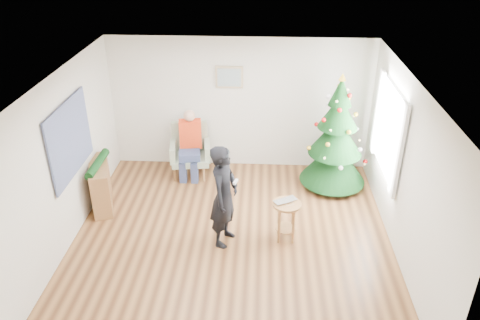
# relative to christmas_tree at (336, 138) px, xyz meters

# --- Properties ---
(floor) EXTENTS (5.00, 5.00, 0.00)m
(floor) POSITION_rel_christmas_tree_xyz_m (-1.77, -1.75, -0.99)
(floor) COLOR brown
(floor) RESTS_ON ground
(ceiling) EXTENTS (5.00, 5.00, 0.00)m
(ceiling) POSITION_rel_christmas_tree_xyz_m (-1.77, -1.75, 1.61)
(ceiling) COLOR white
(ceiling) RESTS_ON wall_back
(wall_back) EXTENTS (5.00, 0.00, 5.00)m
(wall_back) POSITION_rel_christmas_tree_xyz_m (-1.77, 0.75, 0.31)
(wall_back) COLOR silver
(wall_back) RESTS_ON floor
(wall_front) EXTENTS (5.00, 0.00, 5.00)m
(wall_front) POSITION_rel_christmas_tree_xyz_m (-1.77, -4.25, 0.31)
(wall_front) COLOR silver
(wall_front) RESTS_ON floor
(wall_left) EXTENTS (0.00, 5.00, 5.00)m
(wall_left) POSITION_rel_christmas_tree_xyz_m (-4.27, -1.75, 0.31)
(wall_left) COLOR silver
(wall_left) RESTS_ON floor
(wall_right) EXTENTS (0.00, 5.00, 5.00)m
(wall_right) POSITION_rel_christmas_tree_xyz_m (0.73, -1.75, 0.31)
(wall_right) COLOR silver
(wall_right) RESTS_ON floor
(window_panel) EXTENTS (0.04, 1.30, 1.40)m
(window_panel) POSITION_rel_christmas_tree_xyz_m (0.70, -0.75, 0.51)
(window_panel) COLOR white
(window_panel) RESTS_ON wall_right
(curtains) EXTENTS (0.05, 1.75, 1.50)m
(curtains) POSITION_rel_christmas_tree_xyz_m (0.67, -0.75, 0.51)
(curtains) COLOR white
(curtains) RESTS_ON wall_right
(christmas_tree) EXTENTS (1.21, 1.21, 2.19)m
(christmas_tree) POSITION_rel_christmas_tree_xyz_m (0.00, 0.00, 0.00)
(christmas_tree) COLOR #3F2816
(christmas_tree) RESTS_ON floor
(stool) EXTENTS (0.44, 0.44, 0.67)m
(stool) POSITION_rel_christmas_tree_xyz_m (-0.92, -1.70, -0.65)
(stool) COLOR brown
(stool) RESTS_ON floor
(laptop) EXTENTS (0.43, 0.39, 0.03)m
(laptop) POSITION_rel_christmas_tree_xyz_m (-0.92, -1.70, -0.31)
(laptop) COLOR silver
(laptop) RESTS_ON stool
(armchair) EXTENTS (0.83, 0.78, 1.00)m
(armchair) POSITION_rel_christmas_tree_xyz_m (-2.72, 0.31, -0.62)
(armchair) COLOR gray
(armchair) RESTS_ON floor
(seated_person) EXTENTS (0.45, 0.63, 1.31)m
(seated_person) POSITION_rel_christmas_tree_xyz_m (-2.71, 0.26, -0.32)
(seated_person) COLOR navy
(seated_person) RESTS_ON armchair
(standing_man) EXTENTS (0.55, 0.69, 1.65)m
(standing_man) POSITION_rel_christmas_tree_xyz_m (-1.88, -1.80, -0.16)
(standing_man) COLOR black
(standing_man) RESTS_ON floor
(game_controller) EXTENTS (0.07, 0.13, 0.04)m
(game_controller) POSITION_rel_christmas_tree_xyz_m (-1.70, -1.83, 0.11)
(game_controller) COLOR white
(game_controller) RESTS_ON standing_man
(console) EXTENTS (0.59, 1.04, 0.80)m
(console) POSITION_rel_christmas_tree_xyz_m (-4.10, -0.89, -0.59)
(console) COLOR brown
(console) RESTS_ON floor
(garland) EXTENTS (0.14, 0.90, 0.14)m
(garland) POSITION_rel_christmas_tree_xyz_m (-4.10, -0.89, -0.17)
(garland) COLOR black
(garland) RESTS_ON console
(tapestry) EXTENTS (0.03, 1.50, 1.15)m
(tapestry) POSITION_rel_christmas_tree_xyz_m (-4.23, -1.45, 0.56)
(tapestry) COLOR black
(tapestry) RESTS_ON wall_left
(framed_picture) EXTENTS (0.52, 0.05, 0.42)m
(framed_picture) POSITION_rel_christmas_tree_xyz_m (-1.97, 0.71, 0.86)
(framed_picture) COLOR tan
(framed_picture) RESTS_ON wall_back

